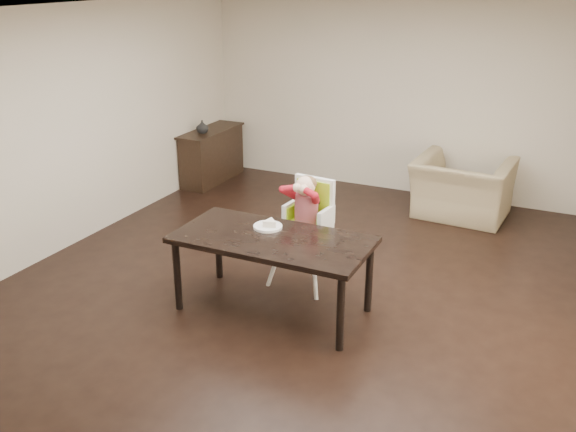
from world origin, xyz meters
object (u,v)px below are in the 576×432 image
at_px(dining_table, 273,245).
at_px(armchair, 463,179).
at_px(high_chair, 308,208).
at_px(sideboard, 212,155).

bearing_deg(dining_table, armchair, 71.16).
xyz_separation_m(dining_table, high_chair, (0.04, 0.69, 0.14)).
bearing_deg(armchair, sideboard, 4.95).
distance_m(high_chair, sideboard, 3.63).
height_order(high_chair, armchair, high_chair).
bearing_deg(high_chair, sideboard, 143.07).
relative_size(high_chair, sideboard, 0.91).
distance_m(dining_table, armchair, 3.42).
height_order(dining_table, armchair, armchair).
distance_m(dining_table, sideboard, 4.09).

